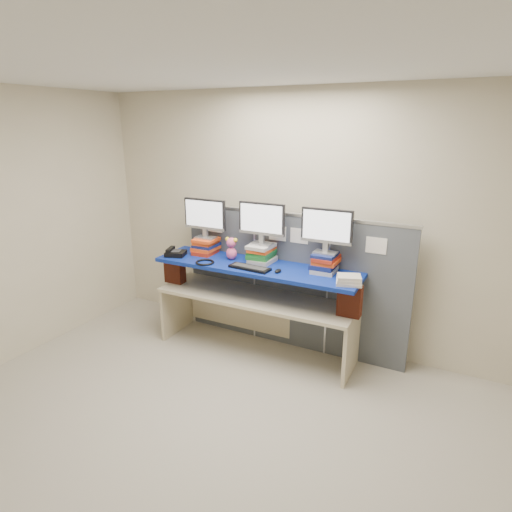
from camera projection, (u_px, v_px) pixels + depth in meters
The scene contains 18 objects.
room at pixel (194, 276), 3.01m from camera, with size 5.00×4.00×2.80m.
cubicle_partition at pixel (290, 281), 4.71m from camera, with size 2.60×0.06×1.53m.
desk at pixel (256, 307), 4.64m from camera, with size 2.18×0.67×0.66m.
brick_pier_left at pixel (175, 270), 4.94m from camera, with size 0.22×0.12×0.31m, color maroon.
brick_pier_right at pixel (350, 301), 4.08m from camera, with size 0.22×0.12×0.31m, color maroon.
blue_board at pixel (256, 267), 4.50m from camera, with size 2.22×0.56×0.04m, color navy.
book_stack_left at pixel (206, 246), 4.86m from camera, with size 0.26×0.30×0.18m.
book_stack_center at pixel (262, 253), 4.56m from camera, with size 0.26×0.31×0.20m.
book_stack_right at pixel (325, 262), 4.27m from camera, with size 0.26×0.31×0.19m.
monitor_left at pixel (205, 216), 4.76m from camera, with size 0.51×0.15×0.45m.
monitor_center at pixel (262, 221), 4.46m from camera, with size 0.51×0.15×0.45m.
monitor_right at pixel (327, 228), 4.16m from camera, with size 0.51×0.15×0.45m.
keyboard at pixel (250, 268), 4.37m from camera, with size 0.44×0.17×0.03m.
mouse at pixel (278, 271), 4.27m from camera, with size 0.06×0.10×0.03m, color black.
desk_phone at pixel (175, 253), 4.80m from camera, with size 0.26×0.24×0.09m.
headset at pixel (205, 262), 4.55m from camera, with size 0.20×0.20×0.02m, color black.
plush_toy at pixel (231, 248), 4.65m from camera, with size 0.15×0.11×0.25m.
binder_stack at pixel (349, 280), 3.95m from camera, with size 0.28×0.25×0.08m.
Camera 1 is at (1.70, -2.31, 2.44)m, focal length 30.00 mm.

